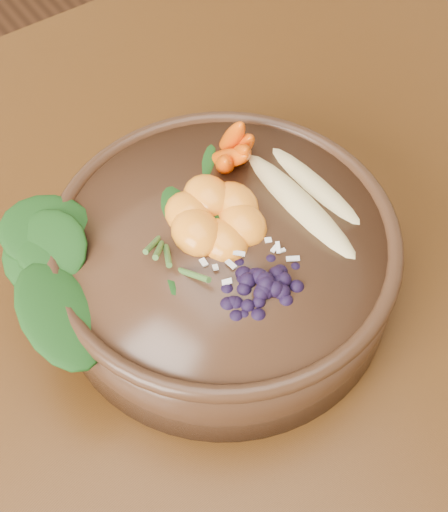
{
  "coord_description": "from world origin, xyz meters",
  "views": [
    {
      "loc": [
        -0.01,
        -0.22,
        1.24
      ],
      "look_at": [
        0.17,
        0.04,
        0.8
      ],
      "focal_mm": 50.0,
      "sensor_mm": 36.0,
      "label": 1
    }
  ],
  "objects_px": {
    "kale_heap": "(140,190)",
    "blueberry_pile": "(267,274)",
    "stoneware_bowl": "(224,263)",
    "banana_halves": "(309,184)",
    "carrot_cluster": "(232,119)",
    "dining_table": "(83,481)",
    "mandarin_cluster": "(215,208)"
  },
  "relations": [
    {
      "from": "kale_heap",
      "to": "blueberry_pile",
      "type": "bearing_deg",
      "value": -73.75
    },
    {
      "from": "stoneware_bowl",
      "to": "blueberry_pile",
      "type": "height_order",
      "value": "blueberry_pile"
    },
    {
      "from": "stoneware_bowl",
      "to": "banana_halves",
      "type": "relative_size",
      "value": 1.81
    },
    {
      "from": "kale_heap",
      "to": "blueberry_pile",
      "type": "relative_size",
      "value": 1.42
    },
    {
      "from": "stoneware_bowl",
      "to": "carrot_cluster",
      "type": "height_order",
      "value": "carrot_cluster"
    },
    {
      "from": "dining_table",
      "to": "mandarin_cluster",
      "type": "relative_size",
      "value": 19.05
    },
    {
      "from": "dining_table",
      "to": "carrot_cluster",
      "type": "xyz_separation_m",
      "value": [
        0.22,
        0.11,
        0.2
      ]
    },
    {
      "from": "blueberry_pile",
      "to": "mandarin_cluster",
      "type": "bearing_deg",
      "value": 85.18
    },
    {
      "from": "dining_table",
      "to": "banana_halves",
      "type": "distance_m",
      "value": 0.3
    },
    {
      "from": "kale_heap",
      "to": "carrot_cluster",
      "type": "distance_m",
      "value": 0.09
    },
    {
      "from": "dining_table",
      "to": "blueberry_pile",
      "type": "height_order",
      "value": "blueberry_pile"
    },
    {
      "from": "carrot_cluster",
      "to": "kale_heap",
      "type": "bearing_deg",
      "value": -169.49
    },
    {
      "from": "stoneware_bowl",
      "to": "kale_heap",
      "type": "distance_m",
      "value": 0.09
    },
    {
      "from": "mandarin_cluster",
      "to": "blueberry_pile",
      "type": "relative_size",
      "value": 0.69
    },
    {
      "from": "kale_heap",
      "to": "carrot_cluster",
      "type": "xyz_separation_m",
      "value": [
        0.09,
        0.01,
        0.02
      ]
    },
    {
      "from": "stoneware_bowl",
      "to": "mandarin_cluster",
      "type": "bearing_deg",
      "value": 78.11
    },
    {
      "from": "dining_table",
      "to": "kale_heap",
      "type": "distance_m",
      "value": 0.25
    },
    {
      "from": "banana_halves",
      "to": "kale_heap",
      "type": "bearing_deg",
      "value": 156.45
    },
    {
      "from": "mandarin_cluster",
      "to": "carrot_cluster",
      "type": "bearing_deg",
      "value": 44.64
    },
    {
      "from": "banana_halves",
      "to": "stoneware_bowl",
      "type": "bearing_deg",
      "value": -177.26
    },
    {
      "from": "stoneware_bowl",
      "to": "banana_halves",
      "type": "height_order",
      "value": "banana_halves"
    },
    {
      "from": "stoneware_bowl",
      "to": "kale_heap",
      "type": "bearing_deg",
      "value": 121.32
    },
    {
      "from": "carrot_cluster",
      "to": "banana_halves",
      "type": "relative_size",
      "value": 0.5
    },
    {
      "from": "banana_halves",
      "to": "blueberry_pile",
      "type": "height_order",
      "value": "blueberry_pile"
    },
    {
      "from": "carrot_cluster",
      "to": "mandarin_cluster",
      "type": "xyz_separation_m",
      "value": [
        -0.05,
        -0.05,
        -0.02
      ]
    },
    {
      "from": "dining_table",
      "to": "banana_halves",
      "type": "bearing_deg",
      "value": 8.28
    },
    {
      "from": "banana_halves",
      "to": "mandarin_cluster",
      "type": "xyz_separation_m",
      "value": [
        -0.07,
        0.02,
        0.0
      ]
    },
    {
      "from": "banana_halves",
      "to": "mandarin_cluster",
      "type": "relative_size",
      "value": 1.74
    },
    {
      "from": "stoneware_bowl",
      "to": "carrot_cluster",
      "type": "xyz_separation_m",
      "value": [
        0.05,
        0.07,
        0.07
      ]
    },
    {
      "from": "stoneware_bowl",
      "to": "banana_halves",
      "type": "xyz_separation_m",
      "value": [
        0.08,
        -0.0,
        0.05
      ]
    },
    {
      "from": "dining_table",
      "to": "banana_halves",
      "type": "relative_size",
      "value": 10.92
    },
    {
      "from": "kale_heap",
      "to": "carrot_cluster",
      "type": "bearing_deg",
      "value": 4.96
    }
  ]
}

